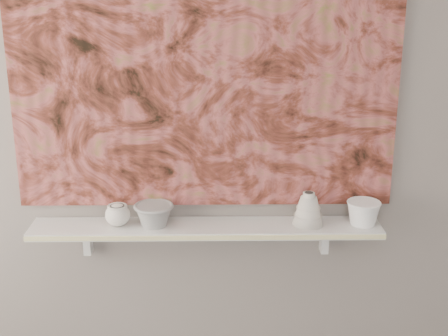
{
  "coord_description": "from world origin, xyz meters",
  "views": [
    {
      "loc": [
        0.04,
        -0.8,
        1.91
      ],
      "look_at": [
        0.07,
        1.49,
        1.18
      ],
      "focal_mm": 50.0,
      "sensor_mm": 36.0,
      "label": 1
    }
  ],
  "objects_px": {
    "bowl_grey": "(154,215)",
    "bell_vessel": "(308,208)",
    "bowl_white": "(363,213)",
    "cup_cream": "(118,215)",
    "shelf": "(206,228)",
    "painting": "(205,69)"
  },
  "relations": [
    {
      "from": "bowl_grey",
      "to": "cup_cream",
      "type": "relative_size",
      "value": 1.6
    },
    {
      "from": "bell_vessel",
      "to": "bowl_white",
      "type": "distance_m",
      "value": 0.22
    },
    {
      "from": "shelf",
      "to": "painting",
      "type": "xyz_separation_m",
      "value": [
        0.0,
        0.08,
        0.62
      ]
    },
    {
      "from": "bowl_grey",
      "to": "bell_vessel",
      "type": "bearing_deg",
      "value": 0.0
    },
    {
      "from": "shelf",
      "to": "bowl_white",
      "type": "relative_size",
      "value": 10.33
    },
    {
      "from": "shelf",
      "to": "bowl_grey",
      "type": "distance_m",
      "value": 0.21
    },
    {
      "from": "bowl_grey",
      "to": "cup_cream",
      "type": "distance_m",
      "value": 0.14
    },
    {
      "from": "shelf",
      "to": "bowl_grey",
      "type": "xyz_separation_m",
      "value": [
        -0.21,
        0.0,
        0.06
      ]
    },
    {
      "from": "bell_vessel",
      "to": "bowl_white",
      "type": "height_order",
      "value": "bell_vessel"
    },
    {
      "from": "shelf",
      "to": "cup_cream",
      "type": "height_order",
      "value": "cup_cream"
    },
    {
      "from": "painting",
      "to": "bell_vessel",
      "type": "distance_m",
      "value": 0.68
    },
    {
      "from": "bowl_white",
      "to": "cup_cream",
      "type": "bearing_deg",
      "value": 180.0
    },
    {
      "from": "bowl_grey",
      "to": "bowl_white",
      "type": "xyz_separation_m",
      "value": [
        0.83,
        0.0,
        0.0
      ]
    },
    {
      "from": "painting",
      "to": "bell_vessel",
      "type": "height_order",
      "value": "painting"
    },
    {
      "from": "shelf",
      "to": "bowl_white",
      "type": "height_order",
      "value": "bowl_white"
    },
    {
      "from": "painting",
      "to": "bowl_white",
      "type": "bearing_deg",
      "value": -7.3
    },
    {
      "from": "bowl_grey",
      "to": "bell_vessel",
      "type": "relative_size",
      "value": 1.16
    },
    {
      "from": "shelf",
      "to": "bowl_grey",
      "type": "bearing_deg",
      "value": 180.0
    },
    {
      "from": "cup_cream",
      "to": "bowl_white",
      "type": "relative_size",
      "value": 0.73
    },
    {
      "from": "shelf",
      "to": "cup_cream",
      "type": "distance_m",
      "value": 0.35
    },
    {
      "from": "cup_cream",
      "to": "shelf",
      "type": "bearing_deg",
      "value": 0.0
    },
    {
      "from": "bell_vessel",
      "to": "bowl_grey",
      "type": "bearing_deg",
      "value": 180.0
    }
  ]
}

